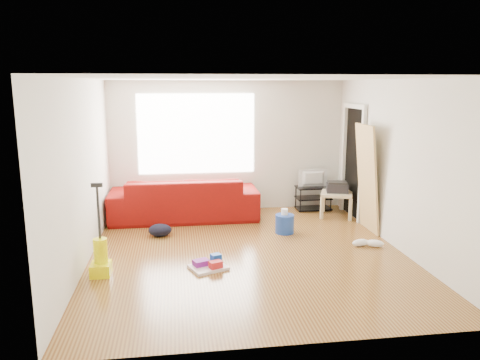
{
  "coord_description": "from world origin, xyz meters",
  "views": [
    {
      "loc": [
        -1.01,
        -6.41,
        2.41
      ],
      "look_at": [
        -0.03,
        0.6,
        0.97
      ],
      "focal_mm": 35.0,
      "sensor_mm": 36.0,
      "label": 1
    }
  ],
  "objects": [
    {
      "name": "vacuum",
      "position": [
        -2.0,
        -0.51,
        0.22
      ],
      "size": [
        0.25,
        0.29,
        1.2
      ],
      "rotation": [
        0.0,
        0.0,
        -0.01
      ],
      "color": "#E8E400",
      "rests_on": "ground"
    },
    {
      "name": "room",
      "position": [
        0.07,
        0.15,
        1.25
      ],
      "size": [
        4.51,
        5.01,
        2.51
      ],
      "color": "#5F3515",
      "rests_on": "ground"
    },
    {
      "name": "printer",
      "position": [
        1.95,
        1.72,
        0.56
      ],
      "size": [
        0.44,
        0.38,
        0.2
      ],
      "rotation": [
        0.0,
        0.0,
        -0.24
      ],
      "color": "black",
      "rests_on": "side_table"
    },
    {
      "name": "tv",
      "position": [
        1.65,
        2.22,
        0.63
      ],
      "size": [
        0.57,
        0.07,
        0.33
      ],
      "primitive_type": "imported",
      "rotation": [
        0.0,
        0.0,
        3.14
      ],
      "color": "black",
      "rests_on": "tv_stand"
    },
    {
      "name": "door_panel",
      "position": [
        2.13,
        0.81,
        0.0
      ],
      "size": [
        0.22,
        0.72,
        1.79
      ],
      "primitive_type": "cube",
      "rotation": [
        0.0,
        -0.1,
        0.0
      ],
      "color": "tan",
      "rests_on": "ground"
    },
    {
      "name": "bucket",
      "position": [
        0.75,
        0.86,
        0.0
      ],
      "size": [
        0.36,
        0.36,
        0.31
      ],
      "primitive_type": "cylinder",
      "rotation": [
        0.0,
        0.0,
        0.19
      ],
      "color": "#1A3B94",
      "rests_on": "ground"
    },
    {
      "name": "side_table",
      "position": [
        1.95,
        1.72,
        0.38
      ],
      "size": [
        0.73,
        0.73,
        0.46
      ],
      "rotation": [
        0.0,
        0.0,
        -0.37
      ],
      "color": "#BFAE8B",
      "rests_on": "ground"
    },
    {
      "name": "backpack",
      "position": [
        -1.29,
        0.96,
        0.0
      ],
      "size": [
        0.38,
        0.31,
        0.2
      ],
      "primitive_type": "ellipsoid",
      "rotation": [
        0.0,
        0.0,
        -0.02
      ],
      "color": "black",
      "rests_on": "ground"
    },
    {
      "name": "cleaning_tray",
      "position": [
        -0.6,
        -0.5,
        0.05
      ],
      "size": [
        0.57,
        0.51,
        0.17
      ],
      "rotation": [
        0.0,
        0.0,
        0.38
      ],
      "color": "silver",
      "rests_on": "ground"
    },
    {
      "name": "toilet_paper",
      "position": [
        0.75,
        0.87,
        0.2
      ],
      "size": [
        0.11,
        0.11,
        0.1
      ],
      "primitive_type": "cylinder",
      "color": "white",
      "rests_on": "bucket"
    },
    {
      "name": "sneakers",
      "position": [
        1.85,
        0.02,
        0.06
      ],
      "size": [
        0.5,
        0.25,
        0.11
      ],
      "rotation": [
        0.0,
        0.0,
        -0.26
      ],
      "color": "white",
      "rests_on": "ground"
    },
    {
      "name": "tv_stand",
      "position": [
        1.65,
        2.22,
        0.24
      ],
      "size": [
        0.68,
        0.4,
        0.46
      ],
      "rotation": [
        0.0,
        0.0,
        0.02
      ],
      "color": "black",
      "rests_on": "ground"
    },
    {
      "name": "sofa",
      "position": [
        -0.87,
        1.95,
        0.0
      ],
      "size": [
        2.66,
        1.04,
        0.78
      ],
      "primitive_type": "imported",
      "rotation": [
        0.0,
        0.0,
        3.14
      ],
      "color": "#5D0906",
      "rests_on": "ground"
    }
  ]
}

